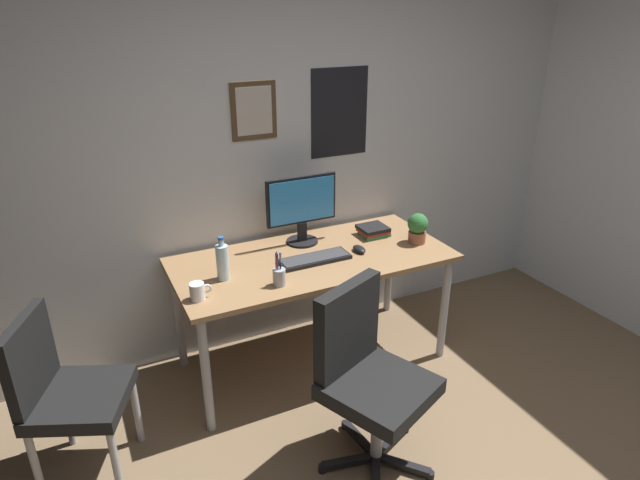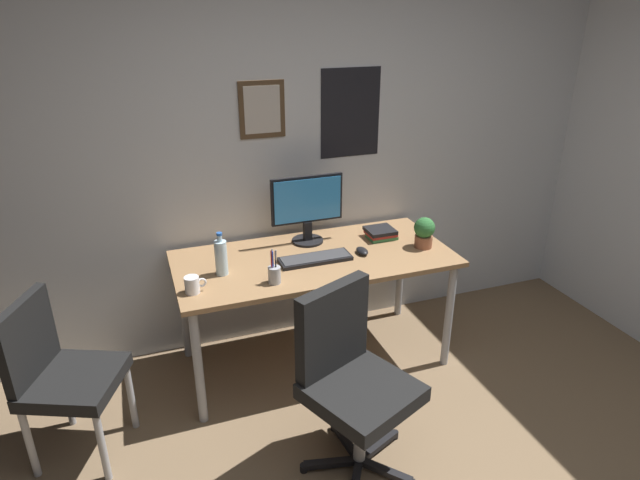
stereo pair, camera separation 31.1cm
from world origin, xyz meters
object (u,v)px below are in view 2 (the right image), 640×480
object	(u,v)px
potted_plant	(424,231)
coffee_mug_near	(193,285)
office_chair	(350,373)
pen_cup	(274,274)
monitor	(307,206)
book_stack_left	(381,233)
water_bottle	(221,257)
computer_mouse	(362,251)
keyboard	(315,259)
side_chair	(59,370)

from	to	relation	value
potted_plant	coffee_mug_near	bearing A→B (deg)	-175.86
office_chair	pen_cup	bearing A→B (deg)	107.84
monitor	book_stack_left	xyz separation A→B (m)	(0.47, -0.11, -0.21)
water_bottle	pen_cup	distance (m)	0.33
office_chair	computer_mouse	xyz separation A→B (m)	(0.40, 0.79, 0.23)
keyboard	coffee_mug_near	size ratio (longest dim) A/B	3.71
coffee_mug_near	potted_plant	size ratio (longest dim) A/B	0.59
monitor	keyboard	size ratio (longest dim) A/B	1.07
monitor	pen_cup	xyz separation A→B (m)	(-0.35, -0.47, -0.19)
side_chair	water_bottle	xyz separation A→B (m)	(0.87, 0.28, 0.35)
pen_cup	computer_mouse	bearing A→B (deg)	16.74
water_bottle	pen_cup	size ratio (longest dim) A/B	1.26
coffee_mug_near	pen_cup	size ratio (longest dim) A/B	0.58
office_chair	coffee_mug_near	distance (m)	0.94
side_chair	monitor	distance (m)	1.64
keyboard	coffee_mug_near	distance (m)	0.75
water_bottle	potted_plant	bearing A→B (deg)	-2.63
monitor	potted_plant	distance (m)	0.74
office_chair	computer_mouse	size ratio (longest dim) A/B	8.64
side_chair	water_bottle	size ratio (longest dim) A/B	3.47
monitor	keyboard	world-z (taller)	monitor
keyboard	water_bottle	distance (m)	0.56
computer_mouse	office_chair	bearing A→B (deg)	-117.10
keyboard	computer_mouse	world-z (taller)	computer_mouse
computer_mouse	book_stack_left	world-z (taller)	book_stack_left
keyboard	computer_mouse	distance (m)	0.30
side_chair	book_stack_left	distance (m)	2.00
side_chair	computer_mouse	distance (m)	1.76
office_chair	side_chair	world-z (taller)	office_chair
side_chair	coffee_mug_near	bearing A→B (deg)	9.56
water_bottle	pen_cup	bearing A→B (deg)	-38.93
water_bottle	coffee_mug_near	size ratio (longest dim) A/B	2.18
coffee_mug_near	potted_plant	xyz separation A→B (m)	(1.43, 0.10, 0.06)
monitor	coffee_mug_near	xyz separation A→B (m)	(-0.78, -0.43, -0.19)
coffee_mug_near	book_stack_left	distance (m)	1.29
pen_cup	water_bottle	bearing A→B (deg)	141.07
computer_mouse	book_stack_left	bearing A→B (deg)	40.74
water_bottle	side_chair	bearing A→B (deg)	-162.36
side_chair	monitor	world-z (taller)	monitor
office_chair	coffee_mug_near	xyz separation A→B (m)	(-0.63, 0.65, 0.26)
office_chair	keyboard	distance (m)	0.83
keyboard	book_stack_left	distance (m)	0.54
computer_mouse	book_stack_left	distance (m)	0.28
pen_cup	book_stack_left	distance (m)	0.89
pen_cup	book_stack_left	bearing A→B (deg)	24.09
office_chair	potted_plant	xyz separation A→B (m)	(0.80, 0.75, 0.32)
office_chair	keyboard	bearing A→B (deg)	82.54
water_bottle	book_stack_left	distance (m)	1.08
water_bottle	coffee_mug_near	xyz separation A→B (m)	(-0.18, -0.16, -0.06)
monitor	coffee_mug_near	bearing A→B (deg)	-151.23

